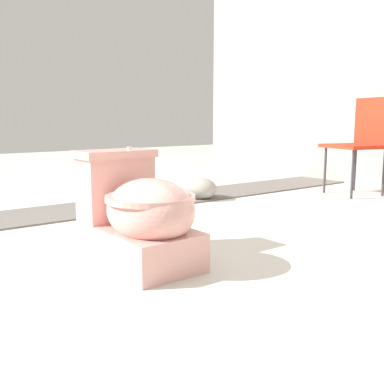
% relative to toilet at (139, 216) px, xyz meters
% --- Properties ---
extents(ground_plane, '(14.00, 14.00, 0.00)m').
position_rel_toilet_xyz_m(ground_plane, '(-0.15, 0.09, -0.22)').
color(ground_plane, beige).
extents(gravel_strip, '(0.56, 8.00, 0.01)m').
position_rel_toilet_xyz_m(gravel_strip, '(-1.29, 0.59, -0.21)').
color(gravel_strip, '#605B56').
rests_on(gravel_strip, ground).
extents(toilet, '(0.64, 0.40, 0.52)m').
position_rel_toilet_xyz_m(toilet, '(0.00, 0.00, 0.00)').
color(toilet, '#E09E93').
rests_on(toilet, ground).
extents(folding_chair_left, '(0.53, 0.53, 0.83)m').
position_rel_toilet_xyz_m(folding_chair_left, '(-0.51, 2.54, 0.29)').
color(folding_chair_left, red).
rests_on(folding_chair_left, ground).
extents(boulder_near, '(0.36, 0.31, 0.18)m').
position_rel_toilet_xyz_m(boulder_near, '(-1.15, 1.22, -0.13)').
color(boulder_near, gray).
rests_on(boulder_near, ground).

